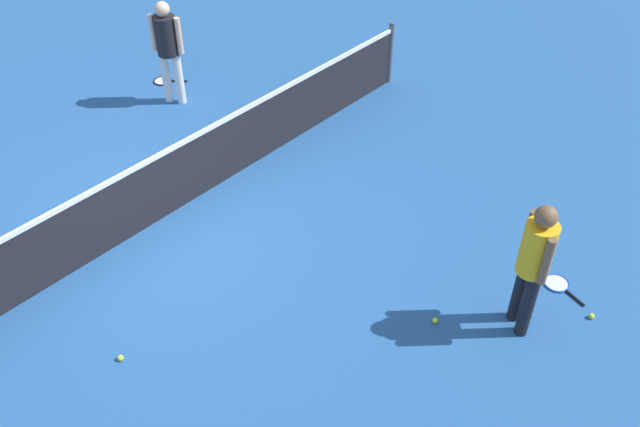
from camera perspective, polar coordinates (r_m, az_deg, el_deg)
name	(u,v)px	position (r m, az deg, el deg)	size (l,w,h in m)	color
ground_plane	(152,224)	(9.30, -13.62, -0.82)	(40.00, 40.00, 0.00)	#265693
court_net	(146,194)	(8.99, -14.11, 1.58)	(10.09, 0.09, 1.07)	#4C4C51
player_near_side	(534,259)	(7.43, 17.19, -3.63)	(0.48, 0.48, 1.70)	black
player_far_side	(167,45)	(11.28, -12.42, 13.40)	(0.46, 0.50, 1.70)	white
tennis_racket_near_player	(558,284)	(8.70, 18.99, -5.53)	(0.39, 0.61, 0.03)	blue
tennis_racket_far_player	(164,81)	(12.36, -12.67, 10.59)	(0.50, 0.56, 0.03)	black
tennis_ball_near_player	(592,316)	(8.44, 21.41, -7.85)	(0.07, 0.07, 0.07)	#C6E033
tennis_ball_midcourt	(121,358)	(7.79, -16.07, -11.33)	(0.07, 0.07, 0.07)	#C6E033
tennis_ball_stray_left	(435,320)	(7.93, 9.43, -8.66)	(0.07, 0.07, 0.07)	#C6E033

